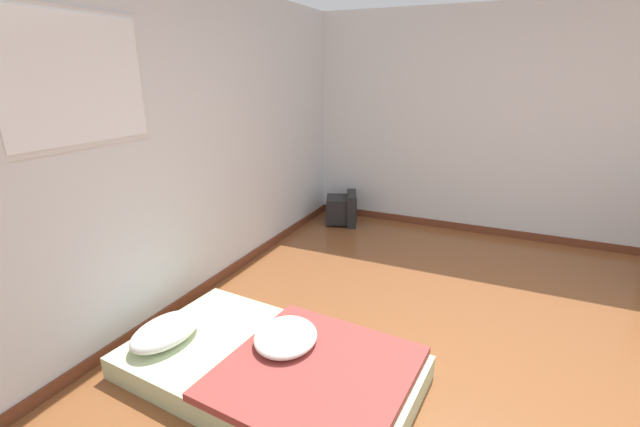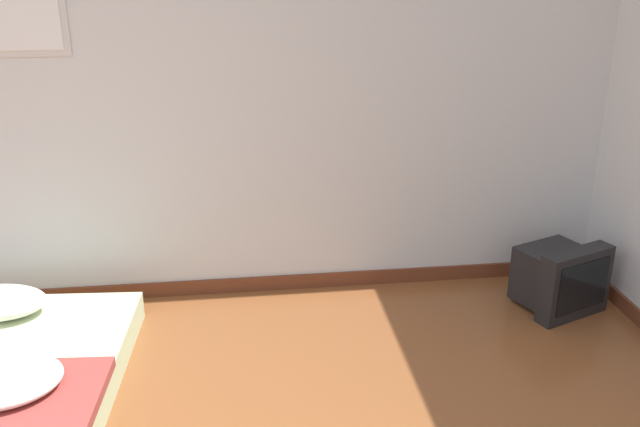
{
  "view_description": "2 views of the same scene",
  "coord_description": "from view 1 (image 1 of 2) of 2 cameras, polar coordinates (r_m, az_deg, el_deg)",
  "views": [
    {
      "loc": [
        -2.36,
        0.14,
        1.88
      ],
      "look_at": [
        1.14,
        1.76,
        0.6
      ],
      "focal_mm": 24.0,
      "sensor_mm": 36.0,
      "label": 1
    },
    {
      "loc": [
        0.72,
        -1.39,
        2.02
      ],
      "look_at": [
        1.13,
        1.8,
        0.77
      ],
      "focal_mm": 40.0,
      "sensor_mm": 36.0,
      "label": 2
    }
  ],
  "objects": [
    {
      "name": "ground_plane",
      "position": [
        3.03,
        23.52,
        -21.96
      ],
      "size": [
        20.0,
        20.0,
        0.0
      ],
      "primitive_type": "plane",
      "color": "brown"
    },
    {
      "name": "wall_back",
      "position": [
        3.43,
        -20.85,
        7.21
      ],
      "size": [
        8.28,
        0.08,
        2.6
      ],
      "color": "silver",
      "rests_on": "ground_plane"
    },
    {
      "name": "wall_right",
      "position": [
        5.37,
        26.57,
        10.06
      ],
      "size": [
        0.08,
        7.47,
        2.6
      ],
      "color": "silver",
      "rests_on": "ground_plane"
    },
    {
      "name": "mattress_bed",
      "position": [
        2.91,
        -6.75,
        -19.31
      ],
      "size": [
        1.21,
        1.94,
        0.3
      ],
      "color": "beige",
      "rests_on": "ground_plane"
    },
    {
      "name": "crt_tv",
      "position": [
        5.56,
        3.05,
        0.62
      ],
      "size": [
        0.53,
        0.5,
        0.41
      ],
      "color": "black",
      "rests_on": "ground_plane"
    }
  ]
}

